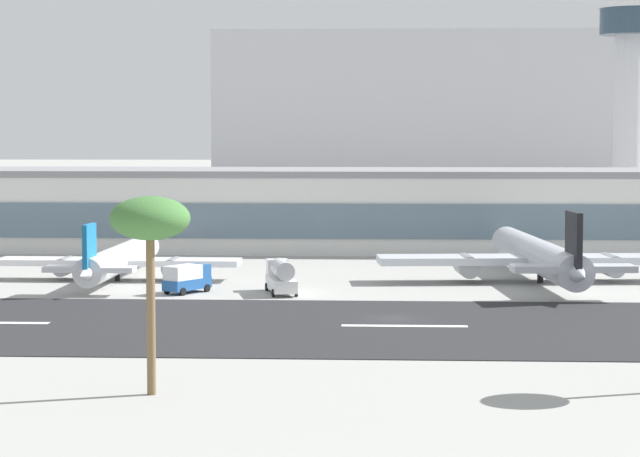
{
  "coord_description": "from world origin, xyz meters",
  "views": [
    {
      "loc": [
        -0.57,
        -127.63,
        18.63
      ],
      "look_at": [
        -8.66,
        27.97,
        6.85
      ],
      "focal_mm": 72.84,
      "sensor_mm": 36.0,
      "label": 1
    }
  ],
  "objects_px": {
    "terminal_building": "(332,209)",
    "palm_tree_2": "(150,222)",
    "airliner_blue_tail_gate_0": "(117,260)",
    "distant_hotel_block": "(464,117)",
    "airliner_black_tail_gate_1": "(540,257)",
    "service_box_truck_1": "(187,278)",
    "service_fuel_truck_2": "(281,276)",
    "control_tower": "(630,85)"
  },
  "relations": [
    {
      "from": "terminal_building",
      "to": "palm_tree_2",
      "type": "height_order",
      "value": "palm_tree_2"
    },
    {
      "from": "distant_hotel_block",
      "to": "airliner_blue_tail_gate_0",
      "type": "height_order",
      "value": "distant_hotel_block"
    },
    {
      "from": "distant_hotel_block",
      "to": "airliner_black_tail_gate_1",
      "type": "height_order",
      "value": "distant_hotel_block"
    },
    {
      "from": "airliner_blue_tail_gate_0",
      "to": "service_box_truck_1",
      "type": "relative_size",
      "value": 6.12
    },
    {
      "from": "terminal_building",
      "to": "service_fuel_truck_2",
      "type": "bearing_deg",
      "value": -93.37
    },
    {
      "from": "airliner_black_tail_gate_1",
      "to": "service_fuel_truck_2",
      "type": "distance_m",
      "value": 33.17
    },
    {
      "from": "palm_tree_2",
      "to": "service_fuel_truck_2",
      "type": "bearing_deg",
      "value": 85.52
    },
    {
      "from": "distant_hotel_block",
      "to": "service_fuel_truck_2",
      "type": "height_order",
      "value": "distant_hotel_block"
    },
    {
      "from": "distant_hotel_block",
      "to": "service_box_truck_1",
      "type": "height_order",
      "value": "distant_hotel_block"
    },
    {
      "from": "service_fuel_truck_2",
      "to": "service_box_truck_1",
      "type": "bearing_deg",
      "value": 77.48
    },
    {
      "from": "terminal_building",
      "to": "airliner_blue_tail_gate_0",
      "type": "xyz_separation_m",
      "value": [
        -24.68,
        -45.21,
        -3.71
      ]
    },
    {
      "from": "distant_hotel_block",
      "to": "palm_tree_2",
      "type": "bearing_deg",
      "value": -98.08
    },
    {
      "from": "terminal_building",
      "to": "distant_hotel_block",
      "type": "distance_m",
      "value": 152.36
    },
    {
      "from": "control_tower",
      "to": "service_fuel_truck_2",
      "type": "height_order",
      "value": "control_tower"
    },
    {
      "from": "airliner_black_tail_gate_1",
      "to": "service_box_truck_1",
      "type": "distance_m",
      "value": 43.43
    },
    {
      "from": "control_tower",
      "to": "airliner_blue_tail_gate_0",
      "type": "height_order",
      "value": "control_tower"
    },
    {
      "from": "airliner_black_tail_gate_1",
      "to": "service_box_truck_1",
      "type": "xyz_separation_m",
      "value": [
        -41.67,
        -12.15,
        -1.34
      ]
    },
    {
      "from": "service_box_truck_1",
      "to": "service_fuel_truck_2",
      "type": "height_order",
      "value": "service_fuel_truck_2"
    },
    {
      "from": "terminal_building",
      "to": "palm_tree_2",
      "type": "bearing_deg",
      "value": -93.93
    },
    {
      "from": "service_box_truck_1",
      "to": "airliner_black_tail_gate_1",
      "type": "bearing_deg",
      "value": -41.18
    },
    {
      "from": "distant_hotel_block",
      "to": "palm_tree_2",
      "type": "height_order",
      "value": "distant_hotel_block"
    },
    {
      "from": "distant_hotel_block",
      "to": "airliner_blue_tail_gate_0",
      "type": "relative_size",
      "value": 3.43
    },
    {
      "from": "distant_hotel_block",
      "to": "service_fuel_truck_2",
      "type": "relative_size",
      "value": 15.03
    },
    {
      "from": "control_tower",
      "to": "service_box_truck_1",
      "type": "bearing_deg",
      "value": -123.13
    },
    {
      "from": "service_box_truck_1",
      "to": "palm_tree_2",
      "type": "height_order",
      "value": "palm_tree_2"
    },
    {
      "from": "service_box_truck_1",
      "to": "service_fuel_truck_2",
      "type": "xyz_separation_m",
      "value": [
        10.82,
        0.0,
        0.24
      ]
    },
    {
      "from": "distant_hotel_block",
      "to": "palm_tree_2",
      "type": "distance_m",
      "value": 265.51
    },
    {
      "from": "control_tower",
      "to": "service_box_truck_1",
      "type": "height_order",
      "value": "control_tower"
    },
    {
      "from": "terminal_building",
      "to": "airliner_blue_tail_gate_0",
      "type": "bearing_deg",
      "value": -118.63
    },
    {
      "from": "terminal_building",
      "to": "airliner_blue_tail_gate_0",
      "type": "distance_m",
      "value": 51.64
    },
    {
      "from": "control_tower",
      "to": "airliner_black_tail_gate_1",
      "type": "bearing_deg",
      "value": -106.43
    },
    {
      "from": "service_box_truck_1",
      "to": "service_fuel_truck_2",
      "type": "bearing_deg",
      "value": -57.41
    },
    {
      "from": "service_box_truck_1",
      "to": "palm_tree_2",
      "type": "xyz_separation_m",
      "value": [
        6.33,
        -57.24,
        10.43
      ]
    },
    {
      "from": "terminal_building",
      "to": "airliner_black_tail_gate_1",
      "type": "relative_size",
      "value": 3.57
    },
    {
      "from": "terminal_building",
      "to": "service_box_truck_1",
      "type": "distance_m",
      "value": 58.74
    },
    {
      "from": "distant_hotel_block",
      "to": "service_box_truck_1",
      "type": "bearing_deg",
      "value": -101.99
    },
    {
      "from": "palm_tree_2",
      "to": "terminal_building",
      "type": "bearing_deg",
      "value": 86.07
    },
    {
      "from": "airliner_black_tail_gate_1",
      "to": "service_fuel_truck_2",
      "type": "relative_size",
      "value": 5.31
    },
    {
      "from": "terminal_building",
      "to": "palm_tree_2",
      "type": "xyz_separation_m",
      "value": [
        -7.84,
        -114.07,
        5.92
      ]
    },
    {
      "from": "terminal_building",
      "to": "airliner_blue_tail_gate_0",
      "type": "relative_size",
      "value": 4.32
    },
    {
      "from": "control_tower",
      "to": "palm_tree_2",
      "type": "bearing_deg",
      "value": -111.1
    },
    {
      "from": "airliner_blue_tail_gate_0",
      "to": "service_fuel_truck_2",
      "type": "xyz_separation_m",
      "value": [
        21.34,
        -11.61,
        -0.56
      ]
    }
  ]
}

